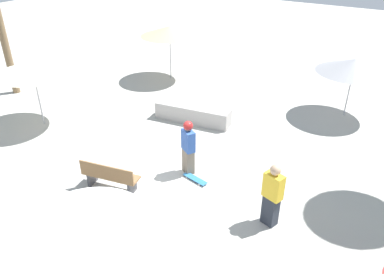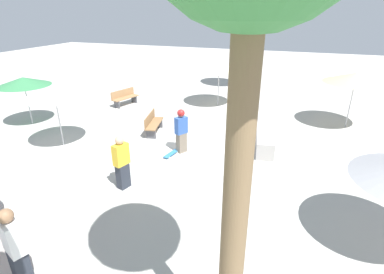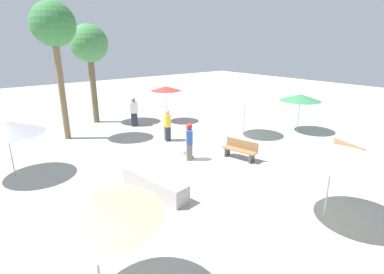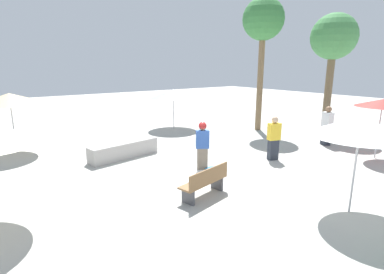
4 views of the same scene
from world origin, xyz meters
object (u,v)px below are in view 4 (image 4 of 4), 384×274
at_px(skateboard, 215,167).
at_px(shade_umbrella_red, 383,103).
at_px(concrete_ledge, 124,150).
at_px(bench_near, 205,182).
at_px(skater_main, 202,144).
at_px(palm_tree_right, 263,22).
at_px(palm_tree_left, 334,39).
at_px(shade_umbrella_white, 360,127).
at_px(bystander_far, 274,138).
at_px(shade_umbrella_tan, 9,99).
at_px(shade_umbrella_grey, 173,94).
at_px(bystander_watching, 327,126).

bearing_deg(skateboard, shade_umbrella_red, -13.62).
xyz_separation_m(skateboard, concrete_ledge, (-2.04, 3.08, 0.25)).
bearing_deg(shade_umbrella_red, bench_near, 171.42).
relative_size(skater_main, palm_tree_right, 0.24).
distance_m(palm_tree_right, palm_tree_left, 3.60).
bearing_deg(shade_umbrella_red, shade_umbrella_white, -162.52).
distance_m(skateboard, palm_tree_left, 9.76).
bearing_deg(shade_umbrella_white, bystander_far, 64.54).
relative_size(shade_umbrella_white, palm_tree_left, 0.39).
height_order(concrete_ledge, bystander_far, bystander_far).
xyz_separation_m(concrete_ledge, bench_near, (0.32, -4.65, 0.12)).
xyz_separation_m(bench_near, shade_umbrella_red, (7.56, -1.14, 1.72)).
bearing_deg(shade_umbrella_tan, skater_main, -50.87).
xyz_separation_m(shade_umbrella_white, shade_umbrella_grey, (1.94, 10.99, -0.18)).
relative_size(shade_umbrella_grey, palm_tree_left, 0.44).
xyz_separation_m(bench_near, palm_tree_left, (10.22, 2.55, 4.34)).
bearing_deg(skateboard, shade_umbrella_white, -70.84).
distance_m(shade_umbrella_white, bystander_far, 4.47).
xyz_separation_m(concrete_ledge, shade_umbrella_grey, (4.58, 3.55, 1.66)).
bearing_deg(bench_near, palm_tree_left, 1.75).
distance_m(skater_main, bystander_far, 2.93).
relative_size(skateboard, shade_umbrella_grey, 0.31).
relative_size(bench_near, bystander_watching, 0.94).
height_order(shade_umbrella_red, shade_umbrella_grey, shade_umbrella_red).
relative_size(skater_main, bystander_far, 1.00).
distance_m(bench_near, palm_tree_left, 11.39).
relative_size(skater_main, palm_tree_left, 0.28).
bearing_deg(bystander_far, palm_tree_right, -115.38).
height_order(shade_umbrella_tan, palm_tree_right, palm_tree_right).
relative_size(bench_near, palm_tree_right, 0.24).
distance_m(shade_umbrella_red, bystander_far, 4.26).
bearing_deg(bench_near, bystander_far, 2.16).
xyz_separation_m(shade_umbrella_red, bystander_watching, (0.25, 2.21, -1.27)).
distance_m(concrete_ledge, shade_umbrella_red, 9.95).
relative_size(shade_umbrella_red, palm_tree_right, 0.33).
bearing_deg(shade_umbrella_tan, shade_umbrella_white, -60.95).
bearing_deg(bench_near, shade_umbrella_red, -20.85).
bearing_deg(palm_tree_left, skateboard, -173.45).
relative_size(shade_umbrella_red, bystander_watching, 1.31).
bearing_deg(skateboard, bench_near, -126.17).
height_order(concrete_ledge, shade_umbrella_tan, shade_umbrella_tan).
bearing_deg(skater_main, shade_umbrella_tan, 159.98).
bearing_deg(shade_umbrella_grey, shade_umbrella_white, -100.01).
xyz_separation_m(shade_umbrella_tan, shade_umbrella_grey, (7.89, 0.27, -0.26)).
height_order(shade_umbrella_tan, bystander_watching, shade_umbrella_tan).
xyz_separation_m(skateboard, shade_umbrella_tan, (-5.35, 6.35, 2.17)).
relative_size(palm_tree_right, bystander_watching, 3.92).
relative_size(shade_umbrella_grey, palm_tree_right, 0.39).
bearing_deg(concrete_ledge, palm_tree_left, -11.28).
bearing_deg(bystander_watching, bench_near, -61.00).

